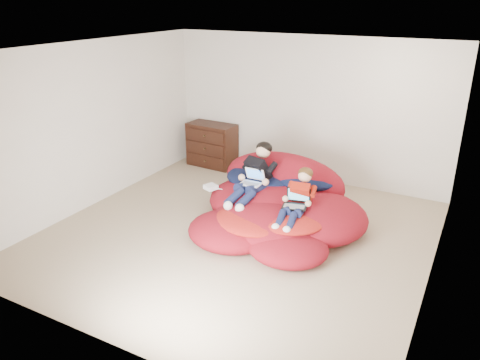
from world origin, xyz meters
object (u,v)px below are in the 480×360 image
(older_boy, at_px, (255,173))
(younger_boy, at_px, (298,196))
(laptop_black, at_px, (296,201))
(dresser, at_px, (212,145))
(beanbag_pile, at_px, (278,206))
(laptop_white, at_px, (253,179))

(older_boy, xyz_separation_m, younger_boy, (0.79, -0.29, -0.09))
(laptop_black, bearing_deg, older_boy, 156.12)
(dresser, bearing_deg, beanbag_pile, -37.95)
(beanbag_pile, bearing_deg, younger_boy, -33.65)
(beanbag_pile, relative_size, younger_boy, 2.62)
(beanbag_pile, relative_size, older_boy, 2.22)
(younger_boy, relative_size, laptop_black, 2.62)
(dresser, distance_m, beanbag_pile, 2.68)
(younger_boy, bearing_deg, laptop_black, -90.00)
(laptop_white, bearing_deg, laptop_black, -18.99)
(younger_boy, relative_size, laptop_white, 3.20)
(beanbag_pile, distance_m, younger_boy, 0.60)
(dresser, distance_m, laptop_white, 2.44)
(dresser, bearing_deg, younger_boy, -37.28)
(dresser, bearing_deg, laptop_black, -38.09)
(beanbag_pile, xyz_separation_m, older_boy, (-0.38, 0.02, 0.43))
(dresser, relative_size, older_boy, 0.85)
(younger_boy, height_order, laptop_white, younger_boy)
(laptop_white, bearing_deg, dresser, 135.49)
(laptop_white, bearing_deg, older_boy, 90.00)
(beanbag_pile, bearing_deg, laptop_black, -38.84)
(dresser, bearing_deg, older_boy, -43.18)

